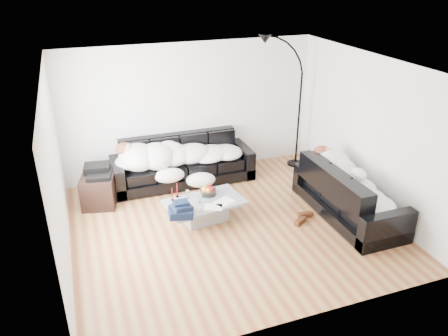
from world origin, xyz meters
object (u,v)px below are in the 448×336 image
object	(u,v)px
sleeper_back	(183,152)
coffee_table	(205,211)
sleeper_right	(351,181)
sofa_back	(183,161)
av_cabinet	(100,188)
candle_right	(177,190)
floor_lamp	(299,110)
sofa_right	(349,192)
fruit_bowl	(208,190)
wine_glass_a	(188,194)
shoes	(302,218)
wine_glass_b	(187,200)
candle_left	(172,194)
wine_glass_c	(200,198)
stereo	(98,170)

from	to	relation	value
sleeper_back	coffee_table	distance (m)	1.55
sleeper_right	sofa_back	bearing A→B (deg)	46.51
sleeper_right	av_cabinet	distance (m)	4.34
coffee_table	av_cabinet	bearing A→B (deg)	141.85
candle_right	floor_lamp	distance (m)	3.20
sofa_right	fruit_bowl	distance (m)	2.36
wine_glass_a	shoes	size ratio (longest dim) A/B	0.40
sleeper_right	candle_right	size ratio (longest dim) A/B	7.57
wine_glass_b	av_cabinet	xyz separation A→B (m)	(-1.27, 1.25, -0.18)
sofa_right	shoes	size ratio (longest dim) A/B	5.32
fruit_bowl	floor_lamp	xyz separation A→B (m)	(2.37, 1.30, 0.75)
candle_left	wine_glass_a	bearing A→B (deg)	-7.12
fruit_bowl	shoes	xyz separation A→B (m)	(1.41, -0.75, -0.41)
sofa_right	sleeper_back	size ratio (longest dim) A/B	0.95
coffee_table	candle_left	world-z (taller)	candle_left
sleeper_back	wine_glass_c	xyz separation A→B (m)	(-0.13, -1.51, -0.19)
coffee_table	candle_right	distance (m)	0.57
candle_right	shoes	distance (m)	2.14
sleeper_right	floor_lamp	world-z (taller)	floor_lamp
candle_left	coffee_table	bearing A→B (deg)	-21.88
sleeper_right	wine_glass_a	bearing A→B (deg)	72.49
av_cabinet	wine_glass_a	bearing A→B (deg)	-24.93
candle_left	candle_right	size ratio (longest dim) A/B	0.89
coffee_table	sleeper_right	bearing A→B (deg)	-15.47
sofa_right	floor_lamp	xyz separation A→B (m)	(0.17, 2.14, 0.76)
wine_glass_b	shoes	distance (m)	1.95
wine_glass_c	av_cabinet	size ratio (longest dim) A/B	0.22
wine_glass_c	sofa_back	bearing A→B (deg)	85.25
sofa_back	fruit_bowl	xyz separation A→B (m)	(0.08, -1.34, 0.01)
sofa_right	sleeper_right	distance (m)	0.21
shoes	floor_lamp	size ratio (longest dim) A/B	0.17
wine_glass_b	wine_glass_c	distance (m)	0.21
sofa_back	shoes	size ratio (longest dim) A/B	6.59
sleeper_right	floor_lamp	size ratio (longest dim) A/B	0.78
sofa_back	candle_left	size ratio (longest dim) A/B	12.36
sleeper_back	wine_glass_b	bearing A→B (deg)	-102.75
stereo	coffee_table	bearing A→B (deg)	-29.15
coffee_table	fruit_bowl	distance (m)	0.35
candle_left	av_cabinet	world-z (taller)	candle_left
sleeper_back	candle_left	bearing A→B (deg)	-112.40
sleeper_back	sleeper_right	xyz separation A→B (m)	(2.29, -2.12, -0.00)
candle_left	av_cabinet	xyz separation A→B (m)	(-1.08, 1.04, -0.20)
av_cabinet	stereo	distance (m)	0.34
sofa_right	floor_lamp	world-z (taller)	floor_lamp
shoes	av_cabinet	size ratio (longest dim) A/B	0.50
coffee_table	fruit_bowl	size ratio (longest dim) A/B	4.54
sleeper_right	fruit_bowl	world-z (taller)	sleeper_right
wine_glass_b	fruit_bowl	bearing A→B (deg)	26.73
coffee_table	wine_glass_b	xyz separation A→B (m)	(-0.30, -0.02, 0.27)
candle_left	candle_right	world-z (taller)	candle_right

